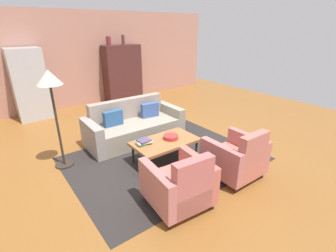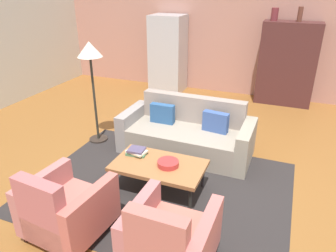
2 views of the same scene
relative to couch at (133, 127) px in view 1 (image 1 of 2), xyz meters
name	(u,v)px [view 1 (image 1 of 2)]	position (x,y,z in m)	size (l,w,h in m)	color
ground_plane	(161,147)	(0.24, -0.72, -0.29)	(11.29, 11.29, 0.00)	brown
wall_back	(85,59)	(0.24, 3.30, 1.11)	(9.41, 0.12, 2.80)	tan
area_rug	(164,158)	(0.00, -1.14, -0.28)	(3.40, 2.60, 0.01)	#2B2726
couch	(133,127)	(0.00, 0.00, 0.00)	(2.11, 0.93, 0.86)	gray
coffee_table	(165,142)	(0.00, -1.19, 0.08)	(1.20, 0.70, 0.40)	black
armchair_left	(181,186)	(-0.61, -2.35, 0.06)	(0.87, 0.87, 0.88)	black
armchair_right	(237,159)	(0.60, -2.35, 0.06)	(0.81, 0.81, 0.88)	#30221A
fruit_bowl	(171,137)	(0.13, -1.19, 0.15)	(0.28, 0.28, 0.07)	#B93130
book_stack	(144,142)	(-0.38, -1.07, 0.15)	(0.30, 0.23, 0.08)	#457955
cabinet	(123,73)	(1.31, 2.96, 0.61)	(1.20, 0.51, 1.80)	#492422
vase_tall	(108,41)	(0.91, 2.95, 1.64)	(0.15, 0.15, 0.26)	maroon
vase_round	(123,40)	(1.41, 2.95, 1.66)	(0.10, 0.10, 0.30)	brown
refrigerator	(29,84)	(-1.48, 2.85, 0.64)	(0.80, 0.73, 1.85)	#B7BABF
floor_lamp	(50,87)	(-1.58, -0.23, 1.16)	(0.40, 0.40, 1.72)	#302721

